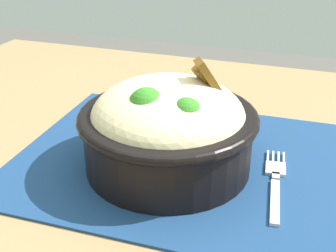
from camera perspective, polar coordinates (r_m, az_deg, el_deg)
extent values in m
cube|color=#99754C|center=(0.51, 6.31, -6.83)|extent=(1.10, 0.76, 0.02)
cylinder|color=olive|center=(1.14, -15.76, -9.74)|extent=(0.04, 0.04, 0.74)
cube|color=navy|center=(0.51, 3.10, -4.65)|extent=(0.41, 0.31, 0.00)
cylinder|color=black|center=(0.48, 0.00, -1.73)|extent=(0.18, 0.18, 0.07)
torus|color=black|center=(0.47, 0.00, 1.25)|extent=(0.20, 0.20, 0.01)
ellipsoid|color=beige|center=(0.47, 0.00, 1.36)|extent=(0.23, 0.23, 0.08)
sphere|color=#317D22|center=(0.42, 2.44, 1.73)|extent=(0.03, 0.03, 0.03)
sphere|color=#317D22|center=(0.44, -2.82, 2.66)|extent=(0.04, 0.04, 0.04)
cylinder|color=orange|center=(0.46, -0.93, 3.35)|extent=(0.02, 0.03, 0.01)
cylinder|color=orange|center=(0.45, 2.79, 2.94)|extent=(0.03, 0.03, 0.01)
cube|color=brown|center=(0.47, 5.86, 5.59)|extent=(0.04, 0.04, 0.05)
cube|color=brown|center=(0.48, 5.35, 5.55)|extent=(0.04, 0.04, 0.04)
cube|color=#B8B8B8|center=(0.45, 13.80, -9.57)|extent=(0.02, 0.07, 0.00)
cube|color=#B8B8B8|center=(0.49, 13.86, -6.61)|extent=(0.01, 0.01, 0.00)
cube|color=#B8B8B8|center=(0.50, 13.88, -5.44)|extent=(0.02, 0.03, 0.00)
cube|color=#B8B8B8|center=(0.53, 14.88, -4.11)|extent=(0.00, 0.02, 0.00)
cube|color=#B8B8B8|center=(0.52, 14.24, -4.04)|extent=(0.00, 0.02, 0.00)
cube|color=#B8B8B8|center=(0.52, 13.57, -3.98)|extent=(0.00, 0.02, 0.00)
cube|color=#B8B8B8|center=(0.52, 12.92, -3.91)|extent=(0.00, 0.02, 0.00)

